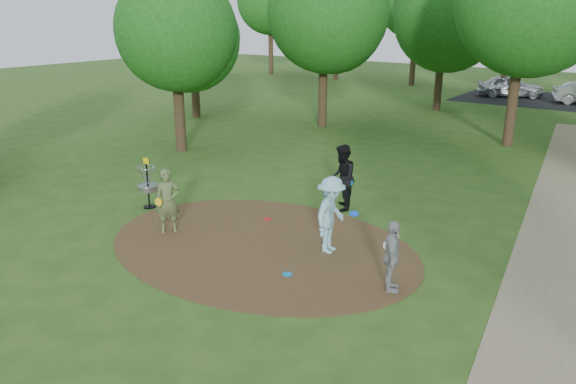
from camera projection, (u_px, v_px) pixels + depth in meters
The scene contains 13 objects.
ground at pixel (260, 245), 14.21m from camera, with size 100.00×100.00×0.00m, color #2D5119.
dirt_clearing at pixel (260, 245), 14.21m from camera, with size 8.40×8.40×0.02m, color #47301C.
footpath at pixel (553, 284), 12.16m from camera, with size 2.00×40.00×0.01m, color #8C7A5B.
parking_lot at pixel (572, 102), 36.30m from camera, with size 14.00×8.00×0.01m, color black.
player_observer_with_disc at pixel (168, 201), 14.80m from camera, with size 0.73×0.75×1.74m.
player_throwing_with_disc at pixel (331, 215), 13.55m from camera, with size 1.19×1.31×1.91m.
player_walking_with_disc at pixel (342, 178), 16.46m from camera, with size 1.10×1.19×1.97m.
player_waiting_with_disc at pixel (392, 257), 11.66m from camera, with size 0.76×1.00×1.58m.
disc_ground_blue at pixel (287, 274), 12.58m from camera, with size 0.22×0.22×0.02m, color #0C80CF.
disc_ground_red at pixel (268, 219), 15.90m from camera, with size 0.22×0.22×0.02m, color red.
car_left at pixel (510, 86), 38.29m from camera, with size 1.73×4.29×1.46m, color #B3B4BB.
disc_golf_basket at pixel (147, 180), 16.67m from camera, with size 0.63×0.63×1.54m.
tree_ring at pixel (466, 24), 19.15m from camera, with size 37.00×45.33×8.98m.
Camera 1 is at (8.20, -10.25, 5.67)m, focal length 35.00 mm.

